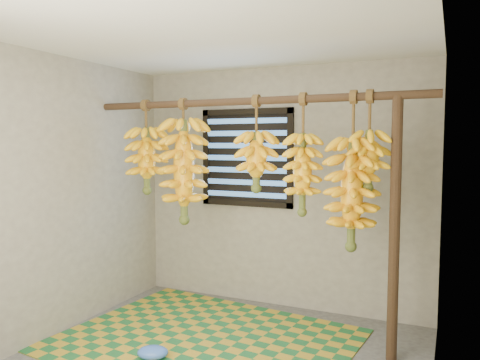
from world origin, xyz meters
The scene contains 15 objects.
ceiling centered at (0.00, 0.00, 2.40)m, with size 3.00×3.00×0.01m, color silver.
wall_back centered at (0.00, 1.50, 1.20)m, with size 3.00×0.01×2.40m, color slate.
wall_left centered at (-1.50, 0.00, 1.20)m, with size 0.01×3.00×2.40m, color slate.
wall_right centered at (1.50, 0.00, 1.20)m, with size 0.01×3.00×2.40m, color slate.
window centered at (-0.35, 1.48, 1.50)m, with size 1.00×0.04×1.00m.
hanging_pole centered at (0.00, 0.70, 2.00)m, with size 0.06×0.06×3.00m, color #3F281A.
support_post centered at (1.20, 0.70, 1.00)m, with size 0.08×0.08×2.00m, color #3F281A.
woven_mat centered at (-0.26, 0.41, 0.01)m, with size 2.33×1.86×0.01m, color #1C602D.
plastic_bag centered at (-0.46, -0.06, 0.06)m, with size 0.24×0.17×0.10m, color blue.
banana_bunch_a centered at (-1.03, 0.70, 1.49)m, with size 0.37×0.37×0.86m.
banana_bunch_b centered at (-0.63, 0.70, 1.40)m, with size 0.40×0.40×1.11m.
banana_bunch_c centered at (0.08, 0.70, 1.50)m, with size 0.32×0.32×0.80m.
banana_bunch_d centered at (0.48, 0.70, 1.40)m, with size 0.30×0.30×0.98m.
banana_bunch_e centered at (0.88, 0.70, 1.26)m, with size 0.40×0.40×1.22m.
banana_bunch_f centered at (1.00, 0.70, 1.53)m, with size 0.30×0.30×0.75m.
Camera 1 is at (1.58, -2.91, 1.65)m, focal length 35.00 mm.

